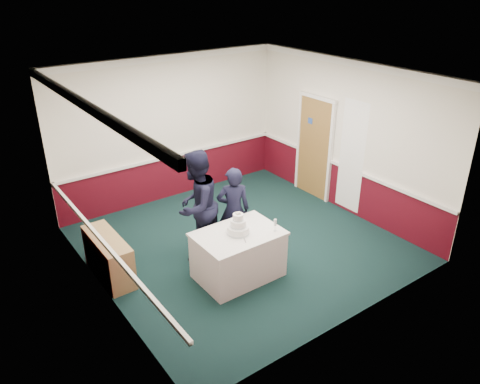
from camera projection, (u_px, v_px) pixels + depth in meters
ground at (242, 244)px, 8.40m from camera, size 5.00×5.00×0.00m
room_shell at (225, 129)px, 8.04m from camera, size 5.00×5.00×3.00m
sideboard at (109, 257)px, 7.38m from camera, size 0.41×1.20×0.70m
cake_table at (238, 254)px, 7.35m from camera, size 1.32×0.92×0.79m
wedding_cake at (238, 227)px, 7.14m from camera, size 0.35×0.35×0.36m
cake_knife at (244, 239)px, 7.02m from camera, size 0.10×0.21×0.00m
champagne_flute at (275, 223)px, 7.19m from camera, size 0.05×0.05×0.21m
person_man at (196, 206)px, 7.67m from camera, size 1.16×1.09×1.90m
person_woman at (233, 210)px, 7.89m from camera, size 0.67×0.59×1.55m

